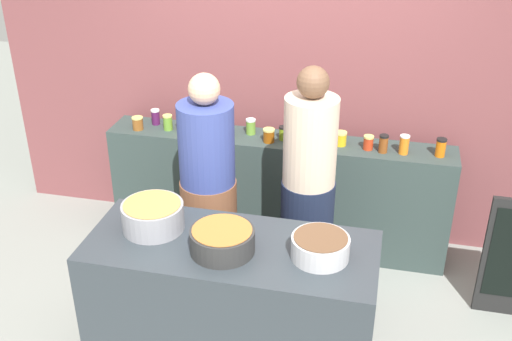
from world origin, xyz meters
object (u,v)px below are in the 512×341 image
object	(u,v)px
preserve_jar_1	(156,117)
preserve_jar_12	(368,143)
preserve_jar_6	(251,126)
preserve_jar_7	(269,135)
preserve_jar_0	(138,123)
preserve_jar_8	(283,133)
preserve_jar_11	(341,138)
cooking_pot_right	(320,247)
preserve_jar_13	(383,144)
preserve_jar_10	(311,139)
cooking_pot_center	(222,240)
preserve_jar_5	(229,129)
preserve_jar_9	(298,133)
preserve_jar_3	(182,123)
preserve_jar_14	(404,145)
preserve_jar_15	(441,147)
cook_with_tongs	(209,202)
preserve_jar_2	(168,122)
cook_in_cap	(308,203)
cooking_pot_left	(153,216)
preserve_jar_4	(213,129)

from	to	relation	value
preserve_jar_1	preserve_jar_12	distance (m)	1.71
preserve_jar_6	preserve_jar_7	bearing A→B (deg)	-34.61
preserve_jar_0	preserve_jar_8	world-z (taller)	preserve_jar_8
preserve_jar_7	preserve_jar_11	bearing A→B (deg)	7.14
cooking_pot_right	preserve_jar_13	bearing A→B (deg)	78.31
preserve_jar_10	cooking_pot_center	xyz separation A→B (m)	(-0.29, -1.40, -0.04)
preserve_jar_0	cooking_pot_center	xyz separation A→B (m)	(1.09, -1.40, -0.03)
preserve_jar_5	preserve_jar_9	distance (m)	0.54
preserve_jar_3	preserve_jar_1	bearing A→B (deg)	162.51
preserve_jar_12	preserve_jar_8	bearing A→B (deg)	177.53
preserve_jar_1	preserve_jar_12	size ratio (longest dim) A/B	1.17
preserve_jar_6	preserve_jar_11	distance (m)	0.71
preserve_jar_14	preserve_jar_1	bearing A→B (deg)	176.94
preserve_jar_8	preserve_jar_11	world-z (taller)	same
preserve_jar_6	preserve_jar_15	world-z (taller)	preserve_jar_15
preserve_jar_11	cooking_pot_right	bearing A→B (deg)	-88.43
preserve_jar_7	cooking_pot_center	bearing A→B (deg)	-88.81
preserve_jar_9	preserve_jar_11	size ratio (longest dim) A/B	0.98
cook_with_tongs	cooking_pot_center	bearing A→B (deg)	-67.05
preserve_jar_1	preserve_jar_7	distance (m)	0.97
preserve_jar_12	preserve_jar_10	bearing A→B (deg)	-175.25
preserve_jar_2	preserve_jar_14	xyz separation A→B (m)	(1.83, -0.02, 0.01)
preserve_jar_3	preserve_jar_5	world-z (taller)	preserve_jar_3
preserve_jar_12	cook_in_cap	bearing A→B (deg)	-118.22
preserve_jar_9	cook_with_tongs	size ratio (longest dim) A/B	0.06
preserve_jar_11	cooking_pot_right	size ratio (longest dim) A/B	0.33
preserve_jar_1	preserve_jar_14	xyz separation A→B (m)	(1.96, -0.10, 0.01)
preserve_jar_3	preserve_jar_5	size ratio (longest dim) A/B	1.11
preserve_jar_10	cooking_pot_left	xyz separation A→B (m)	(-0.76, -1.27, -0.02)
preserve_jar_12	preserve_jar_11	bearing A→B (deg)	172.32
preserve_jar_12	cooking_pot_center	size ratio (longest dim) A/B	0.29
preserve_jar_9	preserve_jar_3	bearing A→B (deg)	-176.52
preserve_jar_8	preserve_jar_14	distance (m)	0.90
preserve_jar_8	cooking_pot_center	xyz separation A→B (m)	(-0.07, -1.47, -0.03)
preserve_jar_13	cook_with_tongs	xyz separation A→B (m)	(-1.14, -0.67, -0.26)
cooking_pot_center	cook_with_tongs	distance (m)	0.83
preserve_jar_8	preserve_jar_7	bearing A→B (deg)	-146.15
preserve_jar_1	preserve_jar_10	xyz separation A→B (m)	(1.28, -0.12, -0.00)
preserve_jar_9	preserve_jar_11	bearing A→B (deg)	-6.41
preserve_jar_1	preserve_jar_2	distance (m)	0.16
cooking_pot_center	cook_with_tongs	world-z (taller)	cook_with_tongs
preserve_jar_8	preserve_jar_13	bearing A→B (deg)	-4.12
preserve_jar_12	preserve_jar_14	distance (m)	0.26
preserve_jar_0	preserve_jar_10	distance (m)	1.38
preserve_jar_15	cook_with_tongs	bearing A→B (deg)	-155.57
preserve_jar_1	preserve_jar_9	world-z (taller)	preserve_jar_1
preserve_jar_6	cooking_pot_right	distance (m)	1.63
preserve_jar_12	cook_with_tongs	world-z (taller)	cook_with_tongs
preserve_jar_4	preserve_jar_11	world-z (taller)	preserve_jar_4
preserve_jar_5	cook_in_cap	world-z (taller)	cook_in_cap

